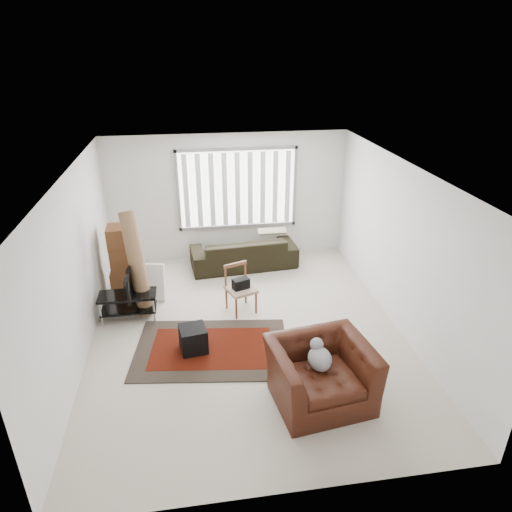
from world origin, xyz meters
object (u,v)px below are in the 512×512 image
Objects in this scene: tv_stand at (128,301)px; sofa at (244,248)px; moving_boxes at (125,263)px; side_chair at (240,287)px; armchair at (321,370)px.

tv_stand is 2.81m from sofa.
tv_stand is at bearing -82.96° from moving_boxes.
moving_boxes is 2.47m from sofa.
moving_boxes is (-0.11, 0.91, 0.28)m from tv_stand.
moving_boxes is 2.25m from side_chair.
moving_boxes is 0.95× the size of armchair.
armchair reaches higher than side_chair.
armchair reaches higher than tv_stand.
moving_boxes is at bearing 14.62° from sofa.
moving_boxes is at bearing 134.98° from side_chair.
side_chair is at bearing 76.01° from sofa.
sofa is (2.32, 0.82, -0.21)m from moving_boxes.
moving_boxes is 0.61× the size of sofa.
sofa reaches higher than tv_stand.
moving_boxes reaches higher than armchair.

